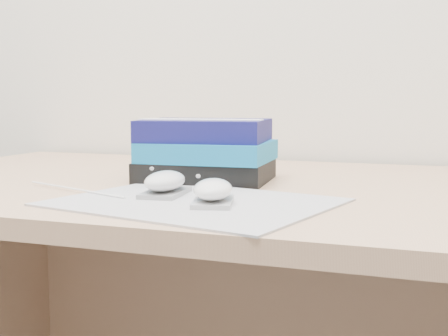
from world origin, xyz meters
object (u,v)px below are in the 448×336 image
(desk, at_px, (294,306))
(mouse_rear, at_px, (165,183))
(book_stack, at_px, (206,151))
(pouch, at_px, (175,148))
(mouse_front, at_px, (213,191))

(desk, xyz_separation_m, mouse_rear, (-0.14, -0.25, 0.26))
(book_stack, xyz_separation_m, pouch, (-0.11, 0.10, -0.01))
(mouse_rear, relative_size, mouse_front, 0.99)
(pouch, bearing_deg, mouse_rear, -68.38)
(mouse_front, relative_size, book_stack, 0.44)
(mouse_rear, xyz_separation_m, pouch, (-0.12, 0.29, 0.03))
(desk, height_order, mouse_front, mouse_front)
(mouse_rear, bearing_deg, mouse_front, -26.97)
(mouse_front, height_order, pouch, pouch)
(desk, bearing_deg, mouse_front, -98.62)
(mouse_rear, xyz_separation_m, book_stack, (-0.01, 0.19, 0.03))
(desk, xyz_separation_m, book_stack, (-0.15, -0.06, 0.29))
(mouse_front, height_order, book_stack, book_stack)
(desk, relative_size, pouch, 12.25)
(book_stack, relative_size, pouch, 1.86)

